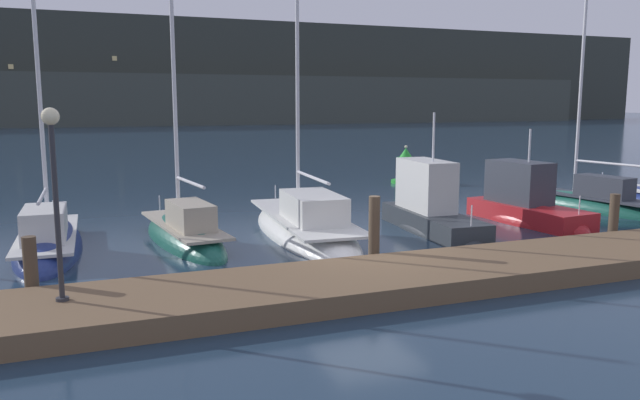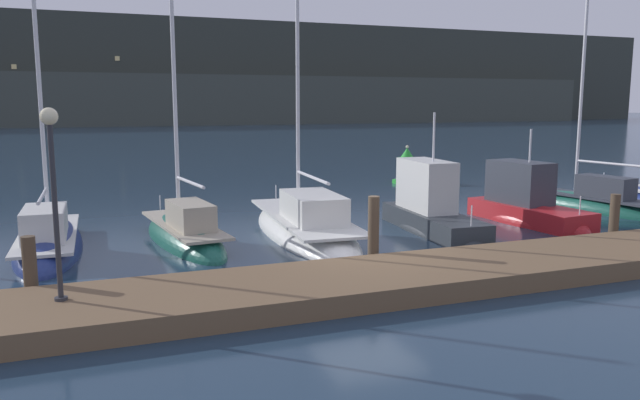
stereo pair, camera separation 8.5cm
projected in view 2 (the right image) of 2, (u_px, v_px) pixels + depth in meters
ground_plane at (368, 266)px, 15.87m from camera, size 400.00×400.00×0.00m
dock at (405, 277)px, 14.04m from camera, size 40.94×2.80×0.45m
mooring_pile_1 at (30, 271)px, 12.77m from camera, size 0.28×0.28×1.44m
mooring_pile_2 at (373, 233)px, 15.45m from camera, size 0.28×0.28×1.84m
mooring_pile_3 at (614, 219)px, 18.20m from camera, size 0.28×0.28×1.49m
sailboat_berth_3 at (49, 245)px, 17.57m from camera, size 1.91×6.79×10.87m
sailboat_berth_4 at (185, 238)px, 18.54m from camera, size 2.34×6.40×10.23m
sailboat_berth_5 at (305, 230)px, 19.66m from camera, size 2.91×8.60×10.71m
motorboat_berth_6 at (431, 217)px, 20.20m from camera, size 1.90×5.58×4.29m
motorboat_berth_7 at (527, 213)px, 21.64m from camera, size 2.23×5.23×3.92m
sailboat_berth_8 at (588, 206)px, 24.20m from camera, size 2.52×6.63×9.12m
channel_buoy at (407, 169)px, 32.09m from camera, size 1.48×1.48×1.95m
dock_lamppost at (53, 172)px, 11.34m from camera, size 0.32×0.32×3.59m
hillside_backdrop at (137, 76)px, 118.36m from camera, size 240.00×23.00×19.63m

